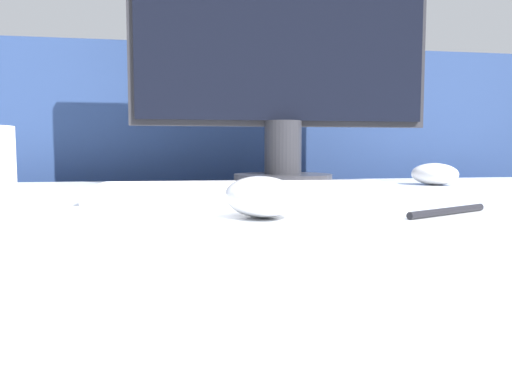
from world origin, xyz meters
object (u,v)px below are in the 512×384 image
(computer_mouse_near, at_px, (261,197))
(computer_mouse_far, at_px, (434,174))
(monitor, at_px, (283,60))
(keyboard, at_px, (246,192))

(computer_mouse_near, distance_m, computer_mouse_far, 0.58)
(monitor, distance_m, computer_mouse_far, 0.38)
(computer_mouse_near, relative_size, keyboard, 0.27)
(computer_mouse_far, bearing_deg, monitor, 131.85)
(keyboard, height_order, monitor, monitor)
(computer_mouse_near, bearing_deg, monitor, 60.60)
(computer_mouse_far, bearing_deg, keyboard, 177.98)
(monitor, bearing_deg, computer_mouse_far, -17.11)
(monitor, xyz_separation_m, computer_mouse_far, (0.29, -0.09, -0.23))
(monitor, bearing_deg, computer_mouse_near, -105.31)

